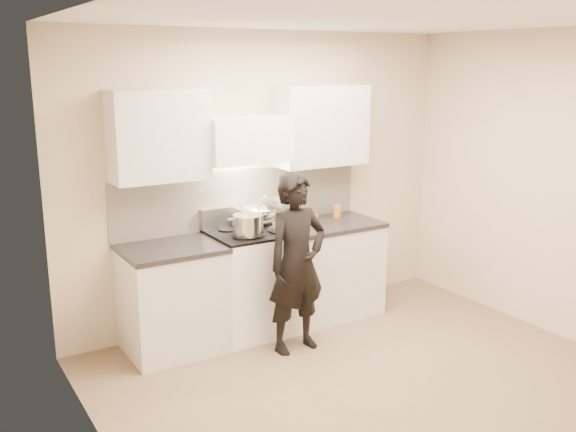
{
  "coord_description": "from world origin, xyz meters",
  "views": [
    {
      "loc": [
        -2.9,
        -3.45,
        2.4
      ],
      "look_at": [
        -0.17,
        1.05,
        1.14
      ],
      "focal_mm": 40.0,
      "sensor_mm": 36.0,
      "label": 1
    }
  ],
  "objects": [
    {
      "name": "stove",
      "position": [
        -0.3,
        1.42,
        0.47
      ],
      "size": [
        0.76,
        0.65,
        0.96
      ],
      "color": "white",
      "rests_on": "ground"
    },
    {
      "name": "spice_jar",
      "position": [
        0.48,
        1.59,
        0.96
      ],
      "size": [
        0.04,
        0.04,
        0.08
      ],
      "color": "#C67A1B",
      "rests_on": "counter_right"
    },
    {
      "name": "counter_right",
      "position": [
        0.53,
        1.43,
        0.46
      ],
      "size": [
        0.92,
        0.67,
        0.92
      ],
      "color": "silver",
      "rests_on": "ground"
    },
    {
      "name": "room_shell",
      "position": [
        -0.06,
        0.37,
        1.6
      ],
      "size": [
        4.04,
        3.54,
        2.7
      ],
      "color": "beige",
      "rests_on": "ground"
    },
    {
      "name": "person",
      "position": [
        -0.17,
        0.89,
        0.77
      ],
      "size": [
        0.58,
        0.4,
        1.53
      ],
      "primitive_type": "imported",
      "rotation": [
        0.0,
        0.0,
        0.06
      ],
      "color": "black",
      "rests_on": "ground"
    },
    {
      "name": "oil_glass",
      "position": [
        0.71,
        1.55,
        0.98
      ],
      "size": [
        0.07,
        0.07,
        0.13
      ],
      "color": "#BC6924",
      "rests_on": "counter_right"
    },
    {
      "name": "utensil_crock",
      "position": [
        0.29,
        1.6,
        1.01
      ],
      "size": [
        0.11,
        0.11,
        0.29
      ],
      "color": "#B8BAC1",
      "rests_on": "counter_right"
    },
    {
      "name": "counter_left",
      "position": [
        -1.08,
        1.43,
        0.46
      ],
      "size": [
        0.82,
        0.67,
        0.92
      ],
      "color": "silver",
      "rests_on": "ground"
    },
    {
      "name": "stock_pot",
      "position": [
        -0.42,
        1.29,
        1.05
      ],
      "size": [
        0.38,
        0.29,
        0.18
      ],
      "color": "silver",
      "rests_on": "stove"
    },
    {
      "name": "wok",
      "position": [
        -0.19,
        1.57,
        1.07
      ],
      "size": [
        0.41,
        0.51,
        0.33
      ],
      "color": "silver",
      "rests_on": "stove"
    },
    {
      "name": "ground_plane",
      "position": [
        0.0,
        0.0,
        0.0
      ],
      "size": [
        4.0,
        4.0,
        0.0
      ],
      "primitive_type": "plane",
      "color": "#7D674E"
    }
  ]
}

